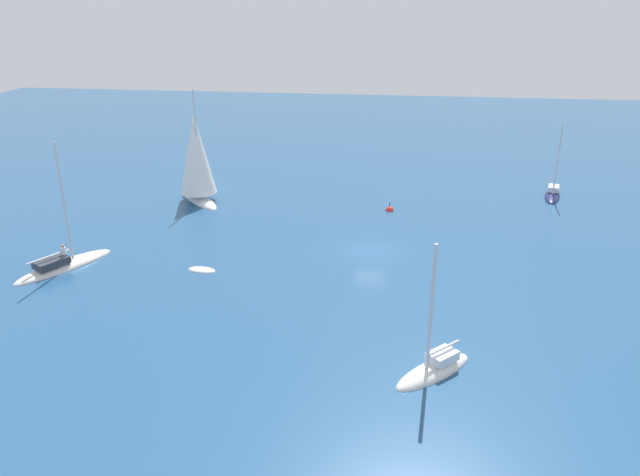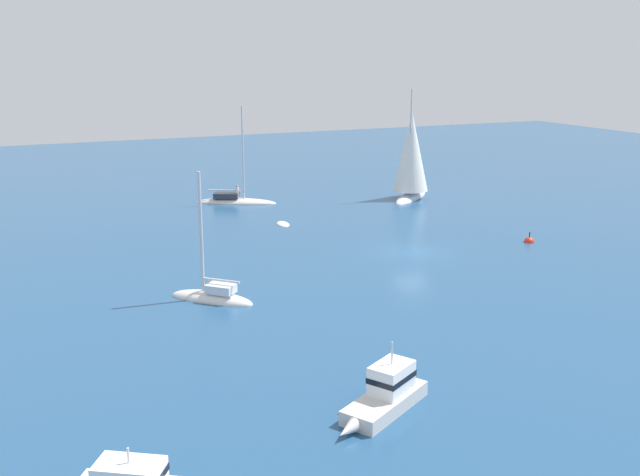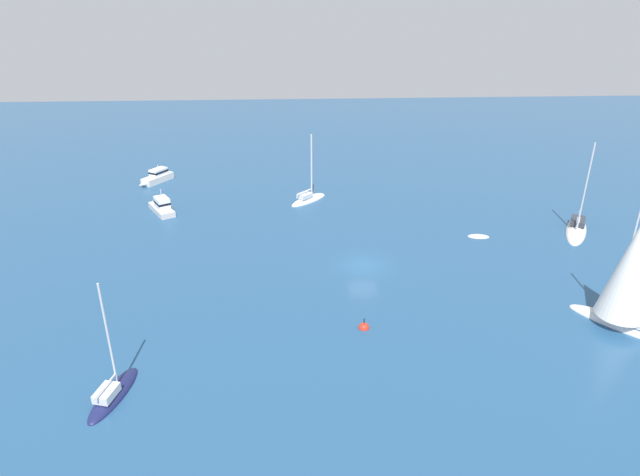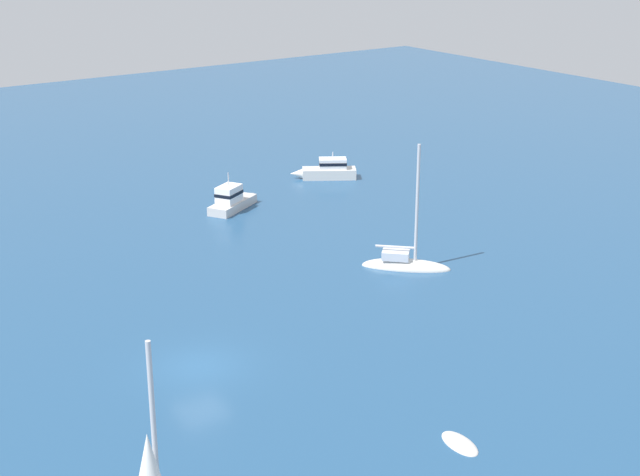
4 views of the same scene
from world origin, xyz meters
TOP-DOWN VIEW (x-y plane):
  - ground_plane at (0.00, 0.00)m, footprint 160.00×160.00m
  - sailboat at (6.35, -22.75)m, footprint 7.88×5.56m
  - powerboat at (13.76, 20.68)m, footprint 5.40×3.75m
  - yacht at (-16.34, 17.48)m, footprint 5.48×2.70m
  - ketch at (-10.46, -17.63)m, footprint 7.10×6.51m
  - launch at (24.29, 23.47)m, footprint 5.13×3.87m
  - rib at (5.44, -12.27)m, footprint 1.32×2.25m
  - sloop at (16.49, 4.38)m, footprint 4.94×4.94m
  - channel_buoy at (-9.89, 1.24)m, footprint 0.80×0.80m

SIDE VIEW (x-z plane):
  - ground_plane at x=0.00m, z-range 0.00..0.00m
  - rib at x=5.44m, z-range -0.18..0.18m
  - channel_buoy at x=-9.89m, z-range -0.60..0.61m
  - yacht at x=-16.34m, z-range -3.85..4.15m
  - sailboat at x=6.35m, z-range -4.79..5.10m
  - sloop at x=16.49m, z-range -3.95..4.32m
  - launch at x=24.29m, z-range -0.41..1.77m
  - powerboat at x=13.76m, z-range -0.71..2.15m
  - ketch at x=-10.46m, z-range -1.70..9.78m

